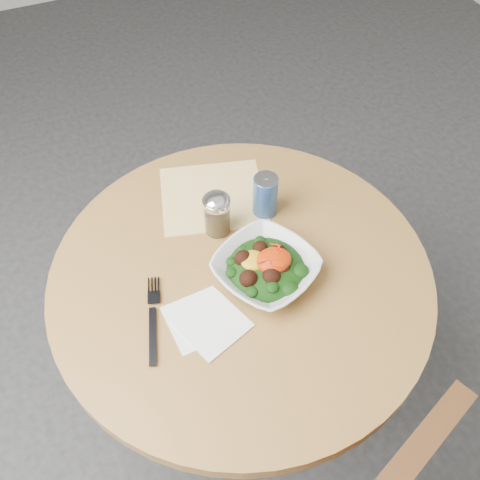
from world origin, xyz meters
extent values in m
plane|color=#2A2A2C|center=(0.00, 0.00, 0.00)|extent=(6.00, 6.00, 0.00)
cylinder|color=black|center=(0.00, 0.00, 0.01)|extent=(0.52, 0.52, 0.03)
cylinder|color=black|center=(0.00, 0.00, 0.35)|extent=(0.10, 0.10, 0.71)
cylinder|color=#B68841|center=(0.00, 0.00, 0.73)|extent=(0.90, 0.90, 0.04)
cube|color=orange|center=(0.03, 0.25, 0.75)|extent=(0.32, 0.30, 0.00)
cube|color=white|center=(-0.14, -0.08, 0.75)|extent=(0.14, 0.14, 0.00)
cube|color=white|center=(-0.11, -0.11, 0.75)|extent=(0.17, 0.17, 0.00)
imported|color=silver|center=(0.05, -0.03, 0.78)|extent=(0.30, 0.30, 0.05)
ellipsoid|color=black|center=(0.05, -0.03, 0.78)|extent=(0.18, 0.18, 0.06)
ellipsoid|color=gold|center=(0.02, -0.02, 0.80)|extent=(0.06, 0.06, 0.02)
ellipsoid|color=red|center=(0.06, -0.04, 0.81)|extent=(0.08, 0.07, 0.04)
cube|color=black|center=(-0.24, -0.09, 0.76)|extent=(0.06, 0.14, 0.00)
cube|color=black|center=(-0.21, 0.02, 0.76)|extent=(0.05, 0.08, 0.00)
cylinder|color=silver|center=(0.00, 0.14, 0.80)|extent=(0.06, 0.06, 0.10)
cylinder|color=#A17D4B|center=(0.00, 0.14, 0.78)|extent=(0.05, 0.05, 0.05)
cylinder|color=silver|center=(0.00, 0.14, 0.85)|extent=(0.07, 0.07, 0.01)
ellipsoid|color=silver|center=(0.00, 0.14, 0.86)|extent=(0.06, 0.06, 0.03)
cylinder|color=navy|center=(0.13, 0.15, 0.81)|extent=(0.06, 0.06, 0.11)
cylinder|color=silver|center=(0.13, 0.15, 0.87)|extent=(0.06, 0.06, 0.00)
cube|color=silver|center=(0.13, 0.16, 0.87)|extent=(0.02, 0.02, 0.00)
camera|label=1|loc=(-0.29, -0.67, 1.77)|focal=40.00mm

